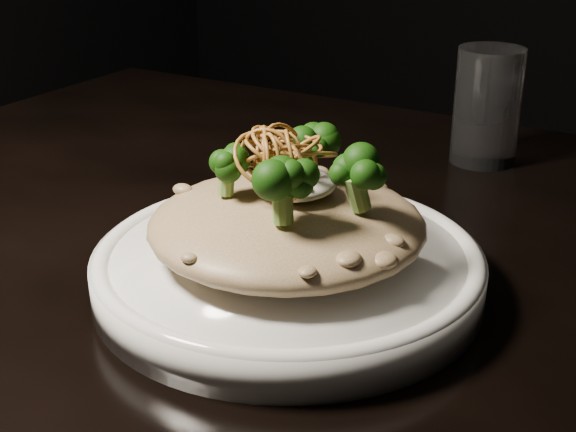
# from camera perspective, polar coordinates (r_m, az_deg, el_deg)

# --- Properties ---
(table) EXTENTS (1.10, 0.80, 0.75)m
(table) POSITION_cam_1_polar(r_m,az_deg,el_deg) (0.65, 3.63, -9.39)
(table) COLOR black
(table) RESTS_ON ground
(plate) EXTENTS (0.27, 0.27, 0.03)m
(plate) POSITION_cam_1_polar(r_m,az_deg,el_deg) (0.55, -0.00, -3.90)
(plate) COLOR white
(plate) RESTS_ON table
(risotto) EXTENTS (0.19, 0.19, 0.04)m
(risotto) POSITION_cam_1_polar(r_m,az_deg,el_deg) (0.54, -0.07, -0.60)
(risotto) COLOR brown
(risotto) RESTS_ON plate
(broccoli) EXTENTS (0.12, 0.12, 0.04)m
(broccoli) POSITION_cam_1_polar(r_m,az_deg,el_deg) (0.52, 0.05, 3.39)
(broccoli) COLOR black
(broccoli) RESTS_ON risotto
(cheese) EXTENTS (0.06, 0.06, 0.02)m
(cheese) POSITION_cam_1_polar(r_m,az_deg,el_deg) (0.53, 0.47, 2.35)
(cheese) COLOR silver
(cheese) RESTS_ON risotto
(shallots) EXTENTS (0.06, 0.06, 0.04)m
(shallots) POSITION_cam_1_polar(r_m,az_deg,el_deg) (0.52, -0.51, 4.94)
(shallots) COLOR brown
(shallots) RESTS_ON cheese
(drinking_glass) EXTENTS (0.08, 0.08, 0.11)m
(drinking_glass) POSITION_cam_1_polar(r_m,az_deg,el_deg) (0.81, 13.96, 7.59)
(drinking_glass) COLOR silver
(drinking_glass) RESTS_ON table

